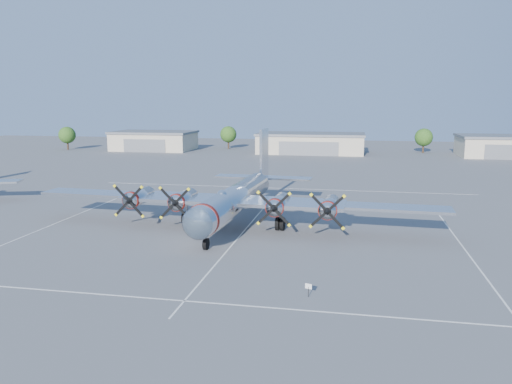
% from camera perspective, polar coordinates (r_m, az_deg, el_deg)
% --- Properties ---
extents(ground, '(260.00, 260.00, 0.00)m').
position_cam_1_polar(ground, '(56.38, -0.84, -3.86)').
color(ground, '#525254').
rests_on(ground, ground).
extents(parking_lines, '(60.00, 50.08, 0.01)m').
position_cam_1_polar(parking_lines, '(54.73, -1.22, -4.29)').
color(parking_lines, silver).
rests_on(parking_lines, ground).
extents(hangar_west, '(22.60, 14.60, 5.40)m').
position_cam_1_polar(hangar_west, '(147.10, -11.56, 5.78)').
color(hangar_west, '#B9AD93').
rests_on(hangar_west, ground).
extents(hangar_center, '(28.60, 14.60, 5.40)m').
position_cam_1_polar(hangar_center, '(136.38, 6.28, 5.59)').
color(hangar_center, '#B9AD93').
rests_on(hangar_center, ground).
extents(hangar_east, '(20.60, 14.60, 5.40)m').
position_cam_1_polar(hangar_east, '(140.79, 26.20, 4.74)').
color(hangar_east, '#B9AD93').
rests_on(hangar_east, ground).
extents(tree_far_west, '(4.80, 4.80, 6.64)m').
position_cam_1_polar(tree_far_west, '(154.88, -20.78, 6.10)').
color(tree_far_west, '#382619').
rests_on(tree_far_west, ground).
extents(tree_west, '(4.80, 4.80, 6.64)m').
position_cam_1_polar(tree_west, '(148.32, -3.18, 6.59)').
color(tree_west, '#382619').
rests_on(tree_west, ground).
extents(tree_east, '(4.80, 4.80, 6.64)m').
position_cam_1_polar(tree_east, '(143.05, 18.62, 5.94)').
color(tree_east, '#382619').
rests_on(tree_east, ground).
extents(main_bomber_b29, '(47.32, 33.64, 10.12)m').
position_cam_1_polar(main_bomber_b29, '(57.50, -2.12, -3.58)').
color(main_bomber_b29, silver).
rests_on(main_bomber_b29, ground).
extents(info_placard, '(0.50, 0.21, 0.99)m').
position_cam_1_polar(info_placard, '(36.44, 6.02, -10.82)').
color(info_placard, black).
rests_on(info_placard, ground).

